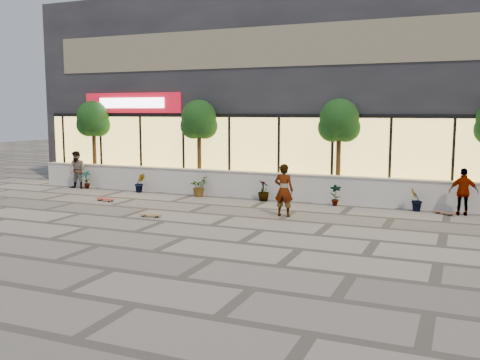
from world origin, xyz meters
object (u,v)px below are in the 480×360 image
at_px(tree_midwest, 199,122).
at_px(skater_left, 77,170).
at_px(skateboard_center, 150,215).
at_px(tree_mideast, 339,123).
at_px(skateboard_left, 105,199).
at_px(skateboard_right_near, 444,212).
at_px(skater_right_near, 464,192).
at_px(tree_west, 93,121).
at_px(skater_center, 284,190).

relative_size(tree_midwest, skater_left, 2.34).
bearing_deg(tree_midwest, skateboard_center, -79.03).
bearing_deg(tree_midwest, tree_mideast, 0.00).
bearing_deg(skateboard_left, skateboard_right_near, 18.15).
relative_size(skater_right_near, skateboard_left, 1.78).
distance_m(tree_west, skateboard_right_near, 15.78).
relative_size(tree_west, skateboard_left, 4.43).
bearing_deg(skateboard_center, tree_mideast, 46.40).
xyz_separation_m(tree_midwest, tree_mideast, (6.00, 0.00, 0.00)).
distance_m(tree_midwest, skateboard_left, 5.17).
relative_size(tree_midwest, skateboard_center, 5.13).
height_order(skater_center, skateboard_right_near, skater_center).
relative_size(skater_left, skateboard_left, 1.89).
relative_size(skateboard_left, skateboard_right_near, 1.18).
distance_m(skater_right_near, skateboard_right_near, 0.91).
bearing_deg(skater_right_near, skater_left, -6.64).
bearing_deg(skater_right_near, tree_midwest, -14.23).
relative_size(tree_west, skateboard_center, 5.13).
bearing_deg(tree_midwest, skateboard_right_near, -8.58).
relative_size(tree_west, tree_midwest, 1.00).
xyz_separation_m(skater_center, skateboard_center, (-3.97, -1.83, -0.79)).
bearing_deg(tree_midwest, tree_west, 180.00).
bearing_deg(skateboard_left, skateboard_center, -23.35).
xyz_separation_m(skater_right_near, skateboard_right_near, (-0.56, -0.10, -0.71)).
height_order(skateboard_center, skateboard_right_near, same).
distance_m(skater_left, skateboard_right_near, 15.34).
distance_m(tree_midwest, skateboard_center, 6.47).
bearing_deg(skater_left, skater_right_near, -4.11).
xyz_separation_m(skater_center, skateboard_right_near, (4.87, 2.35, -0.79)).
distance_m(tree_mideast, skater_center, 4.49).
height_order(skater_right_near, skateboard_center, skater_right_near).
bearing_deg(skater_left, skateboard_left, -39.65).
height_order(skater_left, skater_right_near, skater_left).
distance_m(skateboard_center, skateboard_right_near, 9.78).
bearing_deg(skater_center, skateboard_center, 24.01).
bearing_deg(tree_midwest, skater_left, -165.41).
distance_m(skater_left, skateboard_center, 7.80).
xyz_separation_m(tree_midwest, skateboard_center, (1.10, -5.67, -2.91)).
distance_m(skater_center, skateboard_center, 4.44).
xyz_separation_m(tree_west, skateboard_center, (6.60, -5.67, -2.91)).
distance_m(tree_midwest, tree_mideast, 6.00).
bearing_deg(skater_center, skater_right_near, -156.47).
bearing_deg(tree_midwest, skater_center, -37.21).
relative_size(skater_center, skateboard_right_near, 2.32).
distance_m(skateboard_left, skateboard_right_near, 12.31).
distance_m(tree_mideast, skater_left, 11.66).
relative_size(skater_center, skateboard_center, 2.28).
xyz_separation_m(skater_left, skateboard_right_near, (15.32, -0.10, -0.76)).
bearing_deg(skater_left, tree_mideast, 2.90).
bearing_deg(skater_left, tree_midwest, 10.48).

